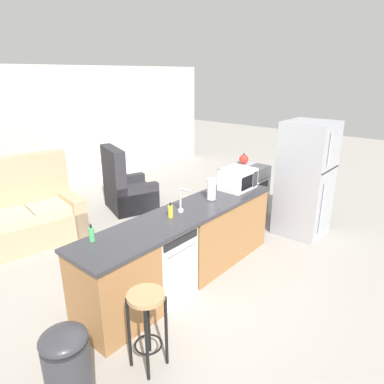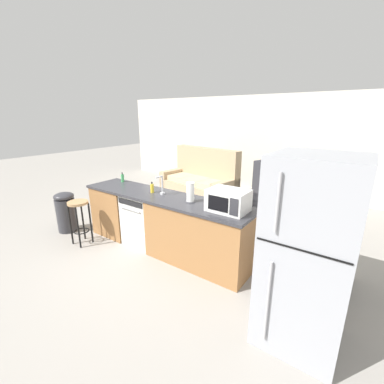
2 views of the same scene
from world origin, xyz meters
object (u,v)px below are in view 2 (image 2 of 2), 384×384
refrigerator (308,255)px  trash_bin (66,211)px  paper_towel_roll (190,192)px  armchair (276,201)px  stove_range (323,249)px  dishwasher (145,219)px  kettle (346,209)px  bar_stool (79,213)px  couch (200,182)px  dish_soap_bottle (123,178)px  soap_bottle (152,188)px  microwave (228,200)px

refrigerator → trash_bin: refrigerator is taller
paper_towel_roll → armchair: bearing=78.3°
stove_range → refrigerator: 1.18m
dishwasher → trash_bin: 1.60m
kettle → bar_stool: (-3.60, -1.33, -0.45)m
trash_bin → couch: couch is taller
dish_soap_bottle → couch: (0.12, 2.41, -0.58)m
stove_range → bar_stool: size_ratio=1.22×
soap_bottle → paper_towel_roll: bearing=-0.9°
soap_bottle → microwave: bearing=-1.0°
dishwasher → refrigerator: (2.60, -0.55, 0.47)m
kettle → paper_towel_roll: bearing=-160.1°
refrigerator → bar_stool: refrigerator is taller
soap_bottle → dish_soap_bottle: (-0.92, 0.18, 0.00)m
couch → armchair: bearing=-6.3°
dishwasher → microwave: size_ratio=1.68×
soap_bottle → couch: 2.77m
microwave → trash_bin: size_ratio=0.68×
couch → trash_bin: bearing=-105.7°
dishwasher → bar_stool: bearing=-141.9°
dish_soap_bottle → bar_stool: size_ratio=0.24×
dish_soap_bottle → trash_bin: 1.21m
refrigerator → dish_soap_bottle: refrigerator is taller
refrigerator → dishwasher: bearing=168.1°
soap_bottle → kettle: kettle is taller
kettle → couch: size_ratio=0.10×
dishwasher → soap_bottle: 0.58m
soap_bottle → bar_stool: bearing=-146.1°
dishwasher → microwave: (1.52, -0.00, 0.62)m
trash_bin → dish_soap_bottle: bearing=43.7°
paper_towel_roll → kettle: (1.84, 0.67, -0.05)m
armchair → trash_bin: bearing=-135.2°
dishwasher → kettle: (2.77, 0.68, 0.56)m
stove_range → microwave: (-1.08, -0.55, 0.59)m
kettle → soap_bottle: bearing=-165.8°
dish_soap_bottle → trash_bin: size_ratio=0.24×
paper_towel_roll → bar_stool: 1.95m
dishwasher → kettle: 2.91m
microwave → armchair: armchair is taller
refrigerator → paper_towel_roll: (-1.67, 0.56, 0.15)m
trash_bin → couch: bearing=74.3°
microwave → trash_bin: 3.15m
microwave → kettle: microwave is taller
dish_soap_bottle → trash_bin: (-0.77, -0.73, -0.59)m
refrigerator → kettle: bearing=82.2°
stove_range → soap_bottle: bearing=-167.8°
refrigerator → couch: (-3.22, 3.16, -0.50)m
dish_soap_bottle → microwave: bearing=-5.2°
dish_soap_bottle → trash_bin: bearing=-136.3°
stove_range → refrigerator: size_ratio=0.50×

